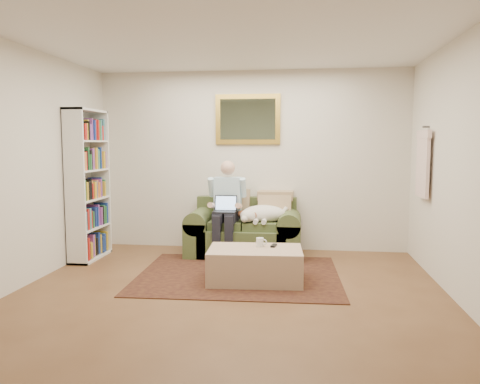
% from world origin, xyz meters
% --- Properties ---
extents(room_shell, '(4.51, 5.00, 2.61)m').
position_xyz_m(room_shell, '(0.00, 0.35, 1.30)').
color(room_shell, brown).
rests_on(room_shell, ground).
extents(rug, '(2.41, 1.96, 0.01)m').
position_xyz_m(rug, '(0.01, 1.04, 0.01)').
color(rug, black).
rests_on(rug, room_shell).
extents(sofa, '(1.56, 0.80, 0.94)m').
position_xyz_m(sofa, '(-0.05, 2.07, 0.27)').
color(sofa, '#586736').
rests_on(sofa, room_shell).
extents(seated_man, '(0.52, 0.74, 1.32)m').
position_xyz_m(seated_man, '(-0.28, 1.93, 0.66)').
color(seated_man, '#8CC7D8').
rests_on(seated_man, sofa).
extents(laptop, '(0.30, 0.24, 0.22)m').
position_xyz_m(laptop, '(-0.28, 1.86, 0.69)').
color(laptop, black).
rests_on(laptop, seated_man).
extents(sleeping_dog, '(0.64, 0.40, 0.24)m').
position_xyz_m(sleeping_dog, '(0.23, 1.99, 0.60)').
color(sleeping_dog, white).
rests_on(sleeping_dog, sofa).
extents(ottoman, '(1.08, 0.72, 0.38)m').
position_xyz_m(ottoman, '(0.23, 0.81, 0.19)').
color(ottoman, tan).
rests_on(ottoman, room_shell).
extents(coffee_mug, '(0.08, 0.08, 0.10)m').
position_xyz_m(coffee_mug, '(0.27, 0.92, 0.43)').
color(coffee_mug, white).
rests_on(coffee_mug, ottoman).
extents(tv_remote, '(0.07, 0.16, 0.02)m').
position_xyz_m(tv_remote, '(0.43, 0.95, 0.39)').
color(tv_remote, black).
rests_on(tv_remote, ottoman).
extents(bookshelf, '(0.28, 0.80, 2.00)m').
position_xyz_m(bookshelf, '(-2.10, 1.60, 1.00)').
color(bookshelf, white).
rests_on(bookshelf, room_shell).
extents(wall_mirror, '(0.94, 0.04, 0.72)m').
position_xyz_m(wall_mirror, '(-0.05, 2.47, 1.90)').
color(wall_mirror, gold).
rests_on(wall_mirror, room_shell).
extents(hanging_shirt, '(0.06, 0.52, 0.90)m').
position_xyz_m(hanging_shirt, '(2.19, 1.60, 1.35)').
color(hanging_shirt, '#FDDFD1').
rests_on(hanging_shirt, room_shell).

